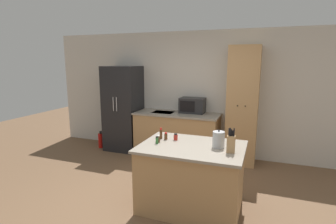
% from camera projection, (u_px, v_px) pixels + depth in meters
% --- Properties ---
extents(ground_plane, '(14.00, 14.00, 0.00)m').
position_uv_depth(ground_plane, '(166.00, 207.00, 3.63)').
color(ground_plane, brown).
extents(wall_back, '(7.20, 0.06, 2.60)m').
position_uv_depth(wall_back, '(205.00, 94.00, 5.52)').
color(wall_back, beige).
rests_on(wall_back, ground_plane).
extents(refrigerator, '(0.74, 0.67, 1.88)m').
position_uv_depth(refrigerator, '(123.00, 108.00, 5.88)').
color(refrigerator, black).
rests_on(refrigerator, ground_plane).
extents(back_counter, '(1.76, 0.71, 0.92)m').
position_uv_depth(back_counter, '(177.00, 134.00, 5.52)').
color(back_counter, tan).
rests_on(back_counter, ground_plane).
extents(pantry_cabinet, '(0.57, 0.54, 2.27)m').
position_uv_depth(pantry_cabinet, '(243.00, 106.00, 5.02)').
color(pantry_cabinet, tan).
rests_on(pantry_cabinet, ground_plane).
extents(kitchen_island, '(1.37, 0.99, 0.88)m').
position_uv_depth(kitchen_island, '(191.00, 177.00, 3.55)').
color(kitchen_island, tan).
rests_on(kitchen_island, ground_plane).
extents(microwave, '(0.51, 0.34, 0.31)m').
position_uv_depth(microwave, '(192.00, 105.00, 5.44)').
color(microwave, '#232326').
rests_on(microwave, back_counter).
extents(knife_block, '(0.10, 0.07, 0.31)m').
position_uv_depth(knife_block, '(231.00, 143.00, 3.18)').
color(knife_block, tan).
rests_on(knife_block, kitchen_island).
extents(spice_bottle_tall_dark, '(0.06, 0.06, 0.10)m').
position_uv_depth(spice_bottle_tall_dark, '(176.00, 137.00, 3.71)').
color(spice_bottle_tall_dark, '#B2281E').
rests_on(spice_bottle_tall_dark, kitchen_island).
extents(spice_bottle_short_red, '(0.05, 0.05, 0.10)m').
position_uv_depth(spice_bottle_short_red, '(166.00, 136.00, 3.73)').
color(spice_bottle_short_red, '#563319').
rests_on(spice_bottle_short_red, kitchen_island).
extents(spice_bottle_amber_oil, '(0.04, 0.04, 0.16)m').
position_uv_depth(spice_bottle_amber_oil, '(161.00, 134.00, 3.77)').
color(spice_bottle_amber_oil, '#563319').
rests_on(spice_bottle_amber_oil, kitchen_island).
extents(spice_bottle_green_herb, '(0.04, 0.04, 0.10)m').
position_uv_depth(spice_bottle_green_herb, '(157.00, 140.00, 3.55)').
color(spice_bottle_green_herb, '#337033').
rests_on(spice_bottle_green_herb, kitchen_island).
extents(spice_bottle_pale_salt, '(0.05, 0.05, 0.10)m').
position_uv_depth(spice_bottle_pale_salt, '(158.00, 139.00, 3.61)').
color(spice_bottle_pale_salt, '#563319').
rests_on(spice_bottle_pale_salt, kitchen_island).
extents(kettle, '(0.16, 0.16, 0.23)m').
position_uv_depth(kettle, '(219.00, 139.00, 3.38)').
color(kettle, '#B2B5B7').
rests_on(kettle, kitchen_island).
extents(fire_extinguisher, '(0.12, 0.12, 0.39)m').
position_uv_depth(fire_extinguisher, '(101.00, 140.00, 6.09)').
color(fire_extinguisher, red).
rests_on(fire_extinguisher, ground_plane).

